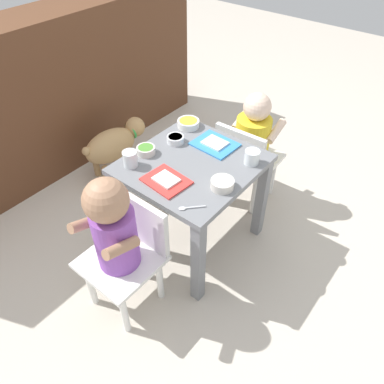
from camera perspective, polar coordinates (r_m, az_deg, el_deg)
The scene contains 15 objects.
ground_plane at distance 1.89m, azimuth 0.00°, elevation -7.00°, with size 7.00×7.00×0.00m, color beige.
kitchen_cabinet_back at distance 2.31m, azimuth -21.55°, elevation 13.30°, with size 2.13×0.32×0.86m, color #56331E.
dining_table at distance 1.62m, azimuth 0.00°, elevation 1.96°, with size 0.54×0.51×0.48m.
seated_child_left at distance 1.38m, azimuth -11.29°, elevation -6.05°, with size 0.28×0.28×0.67m.
seated_child_right at distance 1.90m, azimuth 9.02°, elevation 7.99°, with size 0.29×0.29×0.62m.
dog at distance 2.23m, azimuth -11.75°, elevation 7.18°, with size 0.42×0.20×0.30m.
food_tray_left at distance 1.47m, azimuth -3.96°, elevation 1.77°, with size 0.15×0.18×0.02m.
food_tray_right at distance 1.67m, azimuth 3.49°, elevation 7.31°, with size 0.16×0.19×0.02m.
water_cup_left at distance 1.55m, azimuth -9.37°, elevation 4.86°, with size 0.06×0.06×0.07m.
water_cup_right at distance 1.57m, azimuth 9.09°, elevation 5.17°, with size 0.06×0.06×0.06m.
veggie_bowl_far at distance 1.44m, azimuth 4.64°, elevation 1.28°, with size 0.09×0.09×0.04m.
veggie_bowl_near at distance 1.62m, azimuth -7.03°, elevation 6.35°, with size 0.08×0.08×0.03m.
cereal_bowl_left_side at distance 1.79m, azimuth -0.56°, elevation 10.43°, with size 0.10×0.10×0.03m.
cereal_bowl_right_side at distance 1.68m, azimuth -2.54°, elevation 8.05°, with size 0.08×0.08×0.03m.
spoon_by_left_tray at distance 1.36m, azimuth -0.44°, elevation -2.41°, with size 0.08×0.08×0.01m.
Camera 1 is at (-0.97, -0.78, 1.42)m, focal length 35.06 mm.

